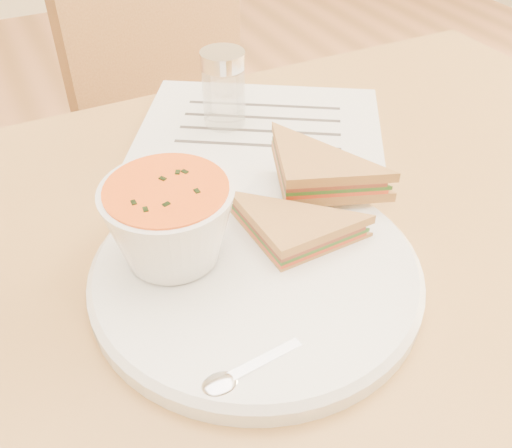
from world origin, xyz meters
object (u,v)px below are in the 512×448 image
chair_far (234,187)px  soup_bowl (171,226)px  dining_table (298,412)px  plate (256,273)px  condiment_shaker (224,90)px

chair_far → soup_bowl: (-0.27, -0.46, 0.35)m
dining_table → plate: 0.40m
plate → soup_bowl: bearing=145.5°
dining_table → chair_far: (0.10, 0.45, 0.09)m
condiment_shaker → soup_bowl: bearing=-123.6°
condiment_shaker → chair_far: bearing=64.3°
chair_far → condiment_shaker: size_ratio=9.05×
dining_table → condiment_shaker: (-0.01, 0.22, 0.43)m
dining_table → soup_bowl: size_ratio=8.39×
plate → condiment_shaker: condiment_shaker is taller
plate → condiment_shaker: size_ratio=3.04×
chair_far → condiment_shaker: (-0.11, -0.23, 0.34)m
plate → condiment_shaker: (0.09, 0.28, 0.04)m
chair_far → plate: chair_far is taller
soup_bowl → plate: bearing=-34.5°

